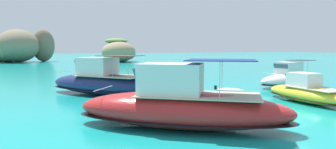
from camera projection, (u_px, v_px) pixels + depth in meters
ground_plane at (292, 114)px, 18.41m from camera, size 400.00×400.00×0.00m
islet_large at (14, 47)px, 84.02m from camera, size 22.73×19.42×9.39m
islet_small at (118, 52)px, 86.26m from camera, size 13.54×16.37×6.74m
motorboat_yellow at (307, 93)px, 22.11m from camera, size 2.29×7.43×2.19m
motorboat_white at (290, 78)px, 31.21m from camera, size 9.04×3.88×2.74m
motorboat_navy at (102, 82)px, 25.75m from camera, size 9.57×10.41×3.41m
motorboat_red at (181, 106)px, 15.11m from camera, size 10.95×9.24×3.48m
dinghy_tender at (230, 90)px, 27.00m from camera, size 2.54×2.68×0.58m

